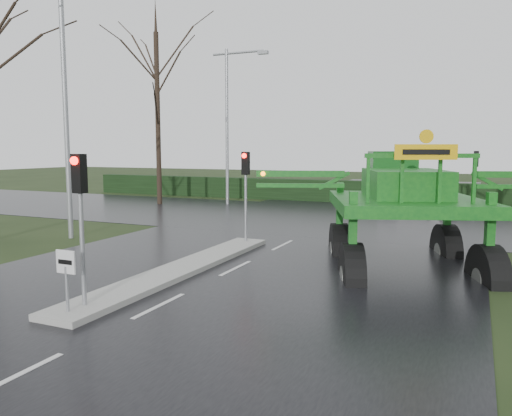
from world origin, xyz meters
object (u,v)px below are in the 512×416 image
at_px(traffic_signal_mid, 246,177).
at_px(street_light_left_far, 231,112).
at_px(white_sedan, 418,215).
at_px(keep_left_sign, 66,271).
at_px(street_light_left_near, 71,89).
at_px(traffic_signal_far, 476,168).
at_px(crop_sprayer, 352,191).
at_px(traffic_signal_near, 80,197).

relative_size(traffic_signal_mid, street_light_left_far, 0.35).
height_order(street_light_left_far, white_sedan, street_light_left_far).
xyz_separation_m(keep_left_sign, white_sedan, (4.99, 20.83, -1.06)).
distance_m(keep_left_sign, street_light_left_near, 11.32).
bearing_deg(traffic_signal_far, keep_left_sign, 70.07).
xyz_separation_m(traffic_signal_far, crop_sprayer, (-3.08, -15.52, -0.14)).
bearing_deg(crop_sprayer, white_sedan, 68.90).
relative_size(traffic_signal_near, traffic_signal_mid, 1.00).
distance_m(keep_left_sign, traffic_signal_near, 1.61).
bearing_deg(crop_sprayer, traffic_signal_mid, 127.47).
xyz_separation_m(traffic_signal_far, street_light_left_near, (-14.69, -14.01, 3.40)).
bearing_deg(traffic_signal_near, white_sedan, 76.22).
height_order(keep_left_sign, traffic_signal_mid, traffic_signal_mid).
bearing_deg(traffic_signal_near, street_light_left_near, 134.53).
bearing_deg(keep_left_sign, crop_sprayer, 51.78).
bearing_deg(keep_left_sign, traffic_signal_far, 70.07).
height_order(street_light_left_near, crop_sprayer, street_light_left_near).
distance_m(keep_left_sign, street_light_left_far, 23.11).
xyz_separation_m(keep_left_sign, traffic_signal_near, (0.00, 0.49, 1.53)).
xyz_separation_m(street_light_left_far, crop_sprayer, (11.61, -15.51, -3.54)).
bearing_deg(white_sedan, keep_left_sign, -179.07).
height_order(keep_left_sign, crop_sprayer, crop_sprayer).
bearing_deg(street_light_left_near, white_sedan, 48.28).
bearing_deg(white_sedan, traffic_signal_mid, 171.55).
bearing_deg(traffic_signal_near, traffic_signal_mid, 90.00).
bearing_deg(white_sedan, traffic_signal_near, -179.38).
relative_size(keep_left_sign, traffic_signal_near, 0.38).
bearing_deg(traffic_signal_near, street_light_left_far, 108.17).
bearing_deg(traffic_signal_far, street_light_left_near, 43.63).
relative_size(traffic_signal_near, street_light_left_far, 0.35).
distance_m(traffic_signal_mid, crop_sprayer, 5.59).
height_order(keep_left_sign, street_light_left_near, street_light_left_near).
bearing_deg(crop_sprayer, traffic_signal_far, 58.71).
bearing_deg(crop_sprayer, street_light_left_far, 106.76).
height_order(keep_left_sign, traffic_signal_near, traffic_signal_near).
relative_size(keep_left_sign, crop_sprayer, 0.15).
bearing_deg(traffic_signal_far, traffic_signal_mid, 58.07).
distance_m(keep_left_sign, traffic_signal_far, 22.93).
distance_m(traffic_signal_near, traffic_signal_mid, 8.50).
relative_size(traffic_signal_mid, traffic_signal_far, 1.00).
height_order(traffic_signal_near, traffic_signal_mid, same).
bearing_deg(traffic_signal_near, traffic_signal_far, 69.64).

